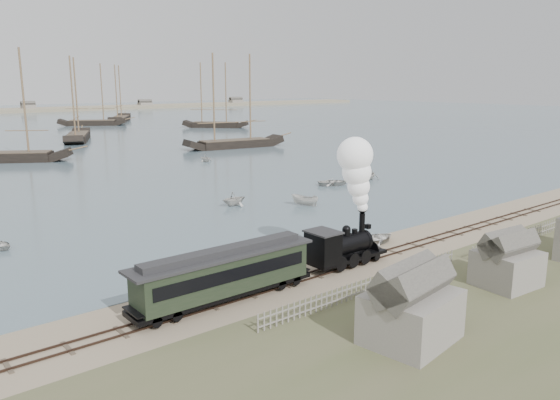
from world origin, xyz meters
TOP-DOWN VIEW (x-y plane):
  - ground at (0.00, 0.00)m, footprint 600.00×600.00m
  - rail_track at (0.00, -2.00)m, footprint 120.00×1.80m
  - picket_fence_west at (-6.50, -7.00)m, footprint 19.00×0.10m
  - picket_fence_east at (12.50, -7.50)m, footprint 15.00×0.10m
  - shed_left at (-10.00, -13.00)m, footprint 5.00×4.00m
  - shed_mid at (2.00, -12.00)m, footprint 4.00×3.50m
  - locomotive at (-2.76, -2.00)m, footprint 7.67×2.87m
  - passenger_coach at (-14.94, -2.00)m, footprint 13.03×2.51m
  - beached_dinghy at (2.92, 0.62)m, footprint 2.93×4.08m
  - rowboat_1 at (1.44, 20.81)m, footprint 2.83×3.24m
  - rowboat_2 at (7.69, 15.61)m, footprint 3.48×2.63m
  - rowboat_3 at (19.23, 22.57)m, footprint 4.64×5.20m
  - rowboat_4 at (26.75, 22.67)m, footprint 4.34×4.24m
  - rowboat_5 at (38.08, 37.46)m, footprint 3.64×2.63m
  - rowboat_7 at (17.47, 53.13)m, footprint 3.09×2.79m
  - schooner_2 at (-9.92, 75.65)m, footprint 21.21×15.36m
  - schooner_3 at (12.41, 103.66)m, footprint 14.02×22.76m
  - schooner_4 at (33.70, 67.54)m, footprint 22.87×8.30m
  - schooner_5 at (59.28, 115.35)m, footprint 17.50×17.77m
  - schooner_8 at (32.60, 147.98)m, footprint 20.79×14.90m
  - schooner_9 at (47.06, 159.68)m, footprint 17.59×24.11m

SIDE VIEW (x-z plane):
  - ground at x=0.00m, z-range 0.00..0.00m
  - picket_fence_west at x=-6.50m, z-range -0.60..0.60m
  - picket_fence_east at x=12.50m, z-range -0.60..0.60m
  - shed_left at x=-10.00m, z-range -2.05..2.05m
  - shed_mid at x=2.00m, z-range -1.80..1.80m
  - rail_track at x=0.00m, z-range -0.04..0.12m
  - beached_dinghy at x=2.92m, z-range 0.00..0.84m
  - rowboat_3 at x=19.23m, z-range 0.06..0.95m
  - rowboat_2 at x=7.69m, z-range 0.06..1.33m
  - rowboat_5 at x=38.08m, z-range 0.06..1.38m
  - rowboat_7 at x=17.47m, z-range 0.06..1.49m
  - rowboat_1 at x=1.44m, z-range 0.06..1.73m
  - rowboat_4 at x=26.75m, z-range 0.06..1.80m
  - passenger_coach at x=-14.94m, z-range 0.43..3.59m
  - locomotive at x=-2.76m, z-range -0.37..9.19m
  - schooner_2 at x=-9.92m, z-range 0.06..20.06m
  - schooner_3 at x=12.41m, z-range 0.06..20.06m
  - schooner_4 at x=33.70m, z-range 0.06..20.06m
  - schooner_5 at x=59.28m, z-range 0.06..20.06m
  - schooner_8 at x=32.60m, z-range 0.06..20.06m
  - schooner_9 at x=47.06m, z-range 0.06..20.06m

